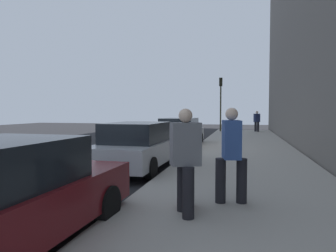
% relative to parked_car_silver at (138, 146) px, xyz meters
% --- Properties ---
extents(ground_plane, '(56.00, 56.00, 0.00)m').
position_rel_parked_car_silver_xyz_m(ground_plane, '(5.93, -0.01, -0.76)').
color(ground_plane, black).
extents(sidewalk, '(28.00, 4.60, 0.15)m').
position_rel_parked_car_silver_xyz_m(sidewalk, '(5.93, -3.31, -0.68)').
color(sidewalk, '#A39E93').
rests_on(sidewalk, ground).
extents(lane_stripe_centre, '(28.00, 0.14, 0.01)m').
position_rel_parked_car_silver_xyz_m(lane_stripe_centre, '(5.93, 3.19, -0.75)').
color(lane_stripe_centre, gold).
rests_on(lane_stripe_centre, ground).
extents(parked_car_silver, '(4.56, 1.97, 1.51)m').
position_rel_parked_car_silver_xyz_m(parked_car_silver, '(0.00, 0.00, 0.00)').
color(parked_car_silver, black).
rests_on(parked_car_silver, ground).
extents(parked_car_white, '(4.29, 2.00, 1.51)m').
position_rel_parked_car_silver_xyz_m(parked_car_white, '(6.28, -0.09, -0.00)').
color(parked_car_white, black).
rests_on(parked_car_white, ground).
extents(pedestrian_blue_coat, '(0.53, 0.58, 1.79)m').
position_rel_parked_car_silver_xyz_m(pedestrian_blue_coat, '(-3.46, -3.02, 0.35)').
color(pedestrian_blue_coat, black).
rests_on(pedestrian_blue_coat, sidewalk).
extents(pedestrian_grey_coat, '(0.55, 0.56, 1.77)m').
position_rel_parked_car_silver_xyz_m(pedestrian_grey_coat, '(-4.32, -2.30, 0.33)').
color(pedestrian_grey_coat, black).
rests_on(pedestrian_grey_coat, sidewalk).
extents(pedestrian_navy_coat, '(0.52, 0.55, 1.71)m').
position_rel_parked_car_silver_xyz_m(pedestrian_navy_coat, '(17.57, -4.38, 0.31)').
color(pedestrian_navy_coat, black).
rests_on(pedestrian_navy_coat, sidewalk).
extents(traffic_light_pole, '(0.35, 0.26, 4.52)m').
position_rel_parked_car_silver_xyz_m(traffic_light_pole, '(17.29, -1.40, 2.43)').
color(traffic_light_pole, '#2D2D19').
rests_on(traffic_light_pole, sidewalk).
extents(rolling_suitcase, '(0.34, 0.22, 1.00)m').
position_rel_parked_car_silver_xyz_m(rolling_suitcase, '(-3.91, -2.22, -0.29)').
color(rolling_suitcase, '#471E19').
rests_on(rolling_suitcase, sidewalk).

